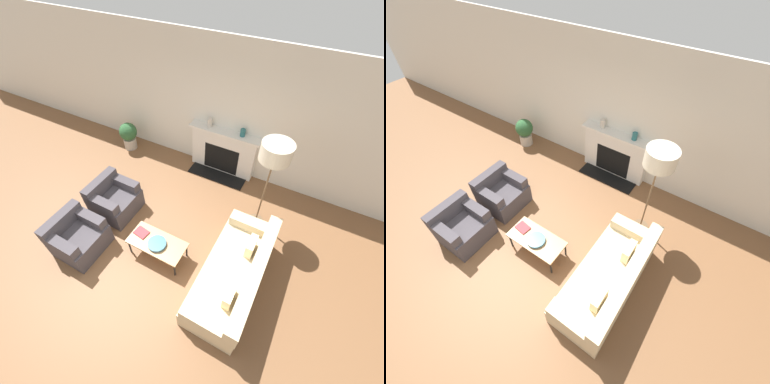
# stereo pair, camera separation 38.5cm
# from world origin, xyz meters

# --- Properties ---
(ground_plane) EXTENTS (18.00, 18.00, 0.00)m
(ground_plane) POSITION_xyz_m (0.00, 0.00, 0.00)
(ground_plane) COLOR brown
(wall_back) EXTENTS (18.00, 0.06, 2.90)m
(wall_back) POSITION_xyz_m (0.00, 3.19, 1.45)
(wall_back) COLOR silver
(wall_back) RESTS_ON ground_plane
(fireplace) EXTENTS (1.63, 0.59, 1.09)m
(fireplace) POSITION_xyz_m (0.16, 3.05, 0.53)
(fireplace) COLOR silver
(fireplace) RESTS_ON ground_plane
(couch) EXTENTS (0.88, 2.04, 0.83)m
(couch) POSITION_xyz_m (1.50, 0.52, 0.31)
(couch) COLOR #CCB78E
(couch) RESTS_ON ground_plane
(armchair_near) EXTENTS (0.79, 0.83, 0.76)m
(armchair_near) POSITION_xyz_m (-1.26, -0.16, 0.31)
(armchair_near) COLOR #423D42
(armchair_near) RESTS_ON ground_plane
(armchair_far) EXTENTS (0.79, 0.83, 0.76)m
(armchair_far) POSITION_xyz_m (-1.26, 0.85, 0.31)
(armchair_far) COLOR #423D42
(armchair_far) RESTS_ON ground_plane
(coffee_table) EXTENTS (1.02, 0.50, 0.40)m
(coffee_table) POSITION_xyz_m (0.09, 0.38, 0.36)
(coffee_table) COLOR tan
(coffee_table) RESTS_ON ground_plane
(bowl) EXTENTS (0.32, 0.32, 0.06)m
(bowl) POSITION_xyz_m (0.12, 0.35, 0.43)
(bowl) COLOR #38667A
(bowl) RESTS_ON coffee_table
(book) EXTENTS (0.27, 0.22, 0.02)m
(book) POSITION_xyz_m (-0.26, 0.42, 0.41)
(book) COLOR #9E2D33
(book) RESTS_ON coffee_table
(floor_lamp) EXTENTS (0.51, 0.51, 1.93)m
(floor_lamp) POSITION_xyz_m (1.42, 1.95, 1.70)
(floor_lamp) COLOR brown
(floor_lamp) RESTS_ON ground_plane
(mantel_vase_left) EXTENTS (0.11, 0.11, 0.20)m
(mantel_vase_left) POSITION_xyz_m (-0.22, 3.06, 1.19)
(mantel_vase_left) COLOR beige
(mantel_vase_left) RESTS_ON fireplace
(mantel_vase_center_left) EXTENTS (0.11, 0.11, 0.16)m
(mantel_vase_center_left) POSITION_xyz_m (0.54, 3.06, 1.17)
(mantel_vase_center_left) COLOR #28666B
(mantel_vase_center_left) RESTS_ON fireplace
(potted_plant) EXTENTS (0.45, 0.45, 0.72)m
(potted_plant) POSITION_xyz_m (-2.31, 2.70, 0.41)
(potted_plant) COLOR #B2A899
(potted_plant) RESTS_ON ground_plane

